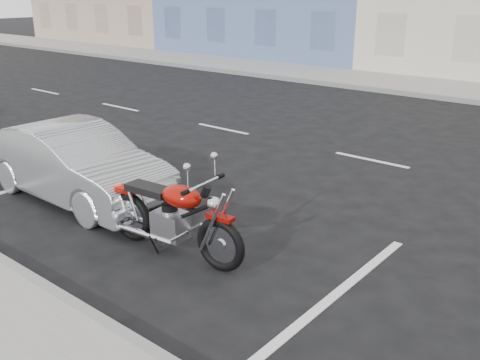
# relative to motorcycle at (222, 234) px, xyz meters

# --- Properties ---
(ground) EXTENTS (120.00, 120.00, 0.00)m
(ground) POSITION_rel_motorcycle_xyz_m (1.35, 5.29, -0.50)
(ground) COLOR black
(ground) RESTS_ON ground
(sidewalk_far) EXTENTS (80.00, 3.40, 0.15)m
(sidewalk_far) POSITION_rel_motorcycle_xyz_m (-3.65, 13.99, -0.43)
(sidewalk_far) COLOR gray
(sidewalk_far) RESTS_ON ground
(curb_far) EXTENTS (80.00, 0.12, 0.16)m
(curb_far) POSITION_rel_motorcycle_xyz_m (-3.65, 12.29, -0.42)
(curb_far) COLOR gray
(curb_far) RESTS_ON ground
(motorcycle) EXTENTS (2.20, 0.73, 1.10)m
(motorcycle) POSITION_rel_motorcycle_xyz_m (0.00, 0.00, 0.00)
(motorcycle) COLOR black
(motorcycle) RESTS_ON ground
(sedan_silver) EXTENTS (3.72, 1.30, 1.23)m
(sedan_silver) POSITION_rel_motorcycle_xyz_m (-3.41, 0.29, 0.11)
(sedan_silver) COLOR #999CA0
(sedan_silver) RESTS_ON ground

